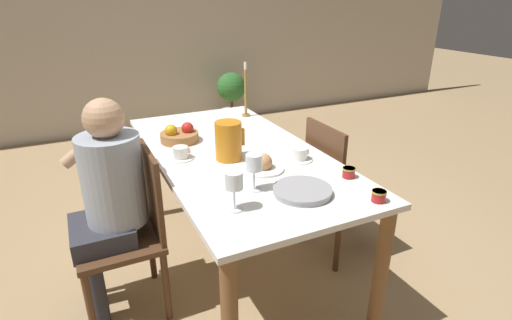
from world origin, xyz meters
TOP-DOWN VIEW (x-y plane):
  - ground_plane at (0.00, 0.00)m, footprint 20.00×20.00m
  - wall_back at (0.00, 3.10)m, footprint 10.00×0.06m
  - dining_table at (0.00, 0.00)m, footprint 0.89×1.80m
  - chair_person_side at (-0.63, -0.10)m, footprint 0.42×0.42m
  - chair_opposite at (0.63, -0.15)m, footprint 0.42×0.42m
  - person_seated at (-0.72, -0.07)m, footprint 0.39×0.41m
  - red_pitcher at (-0.08, -0.08)m, footprint 0.17×0.14m
  - wine_glass_water at (-0.26, -0.61)m, footprint 0.08×0.08m
  - wine_glass_juice at (-0.11, -0.48)m, footprint 0.08×0.08m
  - teacup_near_person at (0.27, -0.27)m, footprint 0.14×0.14m
  - teacup_across at (-0.31, 0.03)m, footprint 0.14×0.14m
  - serving_tray at (0.07, -0.61)m, footprint 0.27×0.27m
  - bread_plate at (0.03, -0.30)m, footprint 0.21×0.21m
  - jam_jar_amber at (0.33, -0.82)m, footprint 0.06×0.06m
  - jam_jar_red at (0.37, -0.56)m, footprint 0.06×0.06m
  - fruit_bowl at (-0.24, 0.31)m, footprint 0.23×0.23m
  - candlestick_tall at (0.35, 0.63)m, footprint 0.06×0.06m
  - potted_plant at (1.08, 2.73)m, footprint 0.36×0.36m

SIDE VIEW (x-z plane):
  - ground_plane at x=0.00m, z-range 0.00..0.00m
  - potted_plant at x=1.08m, z-range 0.05..0.74m
  - chair_person_side at x=-0.63m, z-range 0.03..0.93m
  - chair_opposite at x=0.63m, z-range 0.03..0.93m
  - dining_table at x=0.00m, z-range 0.28..1.06m
  - person_seated at x=-0.72m, z-range 0.11..1.29m
  - serving_tray at x=0.07m, z-range 0.77..0.80m
  - bread_plate at x=0.03m, z-range 0.76..0.85m
  - jam_jar_amber at x=0.33m, z-range 0.78..0.83m
  - jam_jar_red at x=0.37m, z-range 0.78..0.83m
  - teacup_near_person at x=0.27m, z-range 0.77..0.84m
  - teacup_across at x=-0.31m, z-range 0.77..0.84m
  - fruit_bowl at x=-0.24m, z-range 0.76..0.87m
  - red_pitcher at x=-0.08m, z-range 0.78..0.99m
  - wine_glass_water at x=-0.26m, z-range 0.82..0.99m
  - wine_glass_juice at x=-0.11m, z-range 0.81..0.99m
  - candlestick_tall at x=0.35m, z-range 0.74..1.13m
  - wall_back at x=0.00m, z-range 0.00..2.60m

